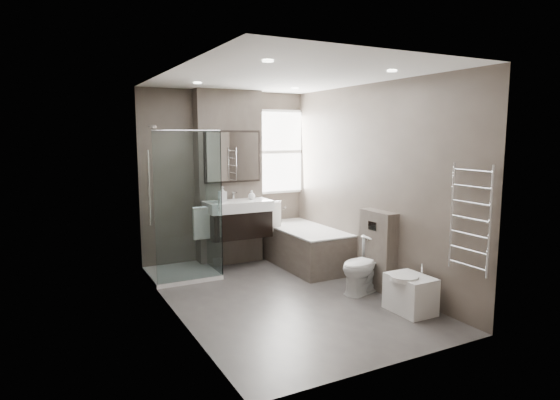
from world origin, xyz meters
TOP-DOWN VIEW (x-y plane):
  - room at (0.00, 0.00)m, footprint 2.70×3.90m
  - vanity_pier at (0.00, 1.77)m, footprint 1.00×0.25m
  - vanity at (0.00, 1.43)m, footprint 0.95×0.47m
  - mirror_cabinet at (0.00, 1.61)m, footprint 0.86×0.08m
  - towel_left at (-0.56, 1.40)m, footprint 0.24×0.06m
  - towel_right at (0.56, 1.40)m, footprint 0.24×0.06m
  - shower_enclosure at (-0.75, 1.35)m, footprint 0.90×0.90m
  - bathtub at (0.92, 1.10)m, footprint 0.75×1.60m
  - window at (0.90, 1.88)m, footprint 0.98×0.06m
  - toilet at (0.97, -0.29)m, footprint 0.75×0.55m
  - cistern_box at (1.21, -0.25)m, footprint 0.19×0.55m
  - bidet at (1.01, -1.05)m, footprint 0.44×0.51m
  - towel_radiator at (1.25, -1.60)m, footprint 0.03×0.49m
  - soap_bottle_a at (-0.21, 1.48)m, footprint 0.10×0.10m
  - soap_bottle_b at (0.24, 1.48)m, footprint 0.11×0.11m

SIDE VIEW (x-z plane):
  - bidet at x=1.01m, z-range -0.05..0.48m
  - bathtub at x=0.92m, z-range 0.03..0.60m
  - toilet at x=0.97m, z-range 0.00..0.68m
  - shower_enclosure at x=-0.75m, z-range -0.51..1.49m
  - cistern_box at x=1.21m, z-range 0.00..1.00m
  - towel_left at x=-0.56m, z-range 0.50..0.94m
  - towel_right at x=0.56m, z-range 0.50..0.94m
  - vanity at x=0.00m, z-range 0.41..1.07m
  - soap_bottle_b at x=0.24m, z-range 1.00..1.14m
  - soap_bottle_a at x=-0.21m, z-range 1.00..1.21m
  - towel_radiator at x=1.25m, z-range 0.57..1.67m
  - room at x=0.00m, z-range -0.05..2.65m
  - vanity_pier at x=0.00m, z-range 0.00..2.60m
  - mirror_cabinet at x=0.00m, z-range 1.25..2.01m
  - window at x=0.90m, z-range 1.01..2.34m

